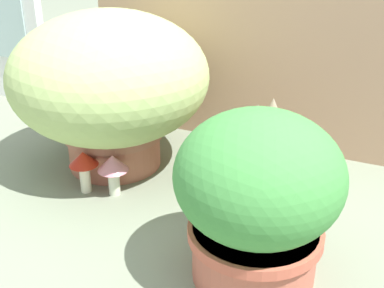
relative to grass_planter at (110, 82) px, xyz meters
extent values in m
plane|color=gray|center=(0.18, -0.17, -0.27)|extent=(6.00, 6.00, 0.00)
cube|color=tan|center=(0.32, 0.34, 0.09)|extent=(1.13, 0.03, 0.72)
cube|color=white|center=(-0.71, 0.36, 0.13)|extent=(0.32, 0.04, 0.79)
cylinder|color=#B16850|center=(0.00, 0.00, -0.21)|extent=(0.29, 0.29, 0.13)
cylinder|color=#AC6A55|center=(0.00, 0.00, -0.16)|extent=(0.31, 0.31, 0.02)
ellipsoid|color=#AAC573|center=(0.00, 0.00, 0.02)|extent=(0.59, 0.59, 0.38)
cylinder|color=#BC624E|center=(0.56, -0.33, -0.21)|extent=(0.27, 0.27, 0.13)
cylinder|color=#C45D47|center=(0.56, -0.33, -0.16)|extent=(0.29, 0.29, 0.02)
ellipsoid|color=#438F41|center=(0.56, -0.33, -0.02)|extent=(0.35, 0.35, 0.27)
ellipsoid|color=gray|center=(0.39, -0.01, -0.16)|extent=(0.31, 0.26, 0.22)
ellipsoid|color=beige|center=(0.48, -0.05, -0.17)|extent=(0.10, 0.12, 0.11)
sphere|color=gray|center=(0.49, -0.05, -0.05)|extent=(0.14, 0.14, 0.11)
cone|color=gray|center=(0.50, -0.02, 0.01)|extent=(0.05, 0.05, 0.04)
cone|color=gray|center=(0.48, -0.08, 0.01)|extent=(0.05, 0.05, 0.04)
cylinder|color=gray|center=(0.30, 0.08, -0.25)|extent=(0.18, 0.11, 0.07)
cylinder|color=silver|center=(0.10, -0.16, -0.23)|extent=(0.03, 0.03, 0.08)
cone|color=pink|center=(0.10, -0.16, -0.17)|extent=(0.09, 0.09, 0.05)
cylinder|color=#EAE7C5|center=(0.01, -0.18, -0.23)|extent=(0.03, 0.03, 0.09)
cone|color=red|center=(0.01, -0.18, -0.17)|extent=(0.08, 0.08, 0.04)
camera|label=1|loc=(0.79, -1.18, 0.47)|focal=46.13mm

